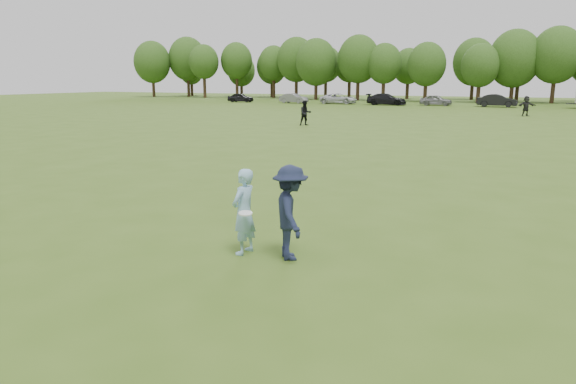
{
  "coord_description": "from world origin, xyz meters",
  "views": [
    {
      "loc": [
        4.9,
        -8.66,
        3.45
      ],
      "look_at": [
        0.47,
        1.01,
        1.1
      ],
      "focal_mm": 32.0,
      "sensor_mm": 36.0,
      "label": 1
    }
  ],
  "objects_px": {
    "defender": "(290,213)",
    "player_far_a": "(305,113)",
    "thrower": "(244,212)",
    "car_b": "(294,98)",
    "car_e": "(436,100)",
    "car_c": "(339,99)",
    "car_a": "(241,98)",
    "player_far_d": "(526,106)",
    "car_f": "(497,101)",
    "car_d": "(386,99)"
  },
  "relations": [
    {
      "from": "car_f",
      "to": "car_a",
      "type": "bearing_deg",
      "value": 92.49
    },
    {
      "from": "thrower",
      "to": "car_b",
      "type": "xyz_separation_m",
      "value": [
        -25.57,
        59.84,
        -0.18
      ]
    },
    {
      "from": "car_a",
      "to": "thrower",
      "type": "bearing_deg",
      "value": -156.43
    },
    {
      "from": "player_far_d",
      "to": "car_b",
      "type": "xyz_separation_m",
      "value": [
        -30.53,
        14.77,
        -0.26
      ]
    },
    {
      "from": "thrower",
      "to": "car_c",
      "type": "xyz_separation_m",
      "value": [
        -18.99,
        60.63,
        -0.15
      ]
    },
    {
      "from": "thrower",
      "to": "car_e",
      "type": "distance_m",
      "value": 61.77
    },
    {
      "from": "defender",
      "to": "car_c",
      "type": "distance_m",
      "value": 63.73
    },
    {
      "from": "defender",
      "to": "car_a",
      "type": "bearing_deg",
      "value": -3.58
    },
    {
      "from": "player_far_a",
      "to": "car_b",
      "type": "distance_m",
      "value": 36.03
    },
    {
      "from": "car_a",
      "to": "car_d",
      "type": "bearing_deg",
      "value": -95.6
    },
    {
      "from": "car_b",
      "to": "car_f",
      "type": "relative_size",
      "value": 0.88
    },
    {
      "from": "thrower",
      "to": "car_f",
      "type": "distance_m",
      "value": 61.06
    },
    {
      "from": "car_c",
      "to": "car_e",
      "type": "height_order",
      "value": "car_c"
    },
    {
      "from": "defender",
      "to": "car_c",
      "type": "xyz_separation_m",
      "value": [
        -19.96,
        60.52,
        -0.21
      ]
    },
    {
      "from": "car_d",
      "to": "car_e",
      "type": "height_order",
      "value": "car_d"
    },
    {
      "from": "player_far_d",
      "to": "car_a",
      "type": "height_order",
      "value": "player_far_d"
    },
    {
      "from": "player_far_d",
      "to": "car_b",
      "type": "bearing_deg",
      "value": 123.15
    },
    {
      "from": "player_far_a",
      "to": "car_b",
      "type": "xyz_separation_m",
      "value": [
        -15.46,
        32.54,
        -0.24
      ]
    },
    {
      "from": "car_d",
      "to": "player_far_d",
      "type": "bearing_deg",
      "value": -133.76
    },
    {
      "from": "player_far_a",
      "to": "car_d",
      "type": "relative_size",
      "value": 0.35
    },
    {
      "from": "defender",
      "to": "car_a",
      "type": "relative_size",
      "value": 0.47
    },
    {
      "from": "car_e",
      "to": "thrower",
      "type": "bearing_deg",
      "value": -173.71
    },
    {
      "from": "defender",
      "to": "car_b",
      "type": "height_order",
      "value": "defender"
    },
    {
      "from": "car_b",
      "to": "car_d",
      "type": "xyz_separation_m",
      "value": [
        13.49,
        0.19,
        0.07
      ]
    },
    {
      "from": "thrower",
      "to": "car_c",
      "type": "height_order",
      "value": "thrower"
    },
    {
      "from": "thrower",
      "to": "car_c",
      "type": "bearing_deg",
      "value": -157.66
    },
    {
      "from": "car_c",
      "to": "car_f",
      "type": "distance_m",
      "value": 20.64
    },
    {
      "from": "defender",
      "to": "player_far_a",
      "type": "distance_m",
      "value": 29.36
    },
    {
      "from": "player_far_d",
      "to": "car_f",
      "type": "bearing_deg",
      "value": 70.72
    },
    {
      "from": "car_d",
      "to": "car_e",
      "type": "xyz_separation_m",
      "value": [
        6.23,
        1.47,
        -0.06
      ]
    },
    {
      "from": "player_far_d",
      "to": "car_f",
      "type": "height_order",
      "value": "player_far_d"
    },
    {
      "from": "defender",
      "to": "car_f",
      "type": "distance_m",
      "value": 60.93
    },
    {
      "from": "car_b",
      "to": "car_d",
      "type": "relative_size",
      "value": 0.8
    },
    {
      "from": "car_c",
      "to": "player_far_a",
      "type": "bearing_deg",
      "value": -167.3
    },
    {
      "from": "thrower",
      "to": "car_e",
      "type": "relative_size",
      "value": 0.42
    },
    {
      "from": "car_e",
      "to": "defender",
      "type": "bearing_deg",
      "value": -172.8
    },
    {
      "from": "car_a",
      "to": "car_b",
      "type": "xyz_separation_m",
      "value": [
        8.71,
        0.07,
        0.02
      ]
    },
    {
      "from": "defender",
      "to": "car_e",
      "type": "relative_size",
      "value": 0.45
    },
    {
      "from": "car_e",
      "to": "car_d",
      "type": "bearing_deg",
      "value": 104.1
    },
    {
      "from": "car_a",
      "to": "car_d",
      "type": "height_order",
      "value": "car_d"
    },
    {
      "from": "defender",
      "to": "car_b",
      "type": "xyz_separation_m",
      "value": [
        -26.53,
        59.73,
        -0.24
      ]
    },
    {
      "from": "car_d",
      "to": "car_a",
      "type": "bearing_deg",
      "value": 88.2
    },
    {
      "from": "defender",
      "to": "car_e",
      "type": "distance_m",
      "value": 61.76
    },
    {
      "from": "car_c",
      "to": "car_e",
      "type": "distance_m",
      "value": 13.18
    },
    {
      "from": "car_b",
      "to": "player_far_d",
      "type": "bearing_deg",
      "value": -108.85
    },
    {
      "from": "player_far_d",
      "to": "defender",
      "type": "bearing_deg",
      "value": -126.11
    },
    {
      "from": "defender",
      "to": "player_far_a",
      "type": "relative_size",
      "value": 1.0
    },
    {
      "from": "thrower",
      "to": "player_far_a",
      "type": "relative_size",
      "value": 0.93
    },
    {
      "from": "player_far_a",
      "to": "thrower",
      "type": "bearing_deg",
      "value": -107.18
    },
    {
      "from": "player_far_d",
      "to": "car_d",
      "type": "distance_m",
      "value": 22.67
    }
  ]
}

